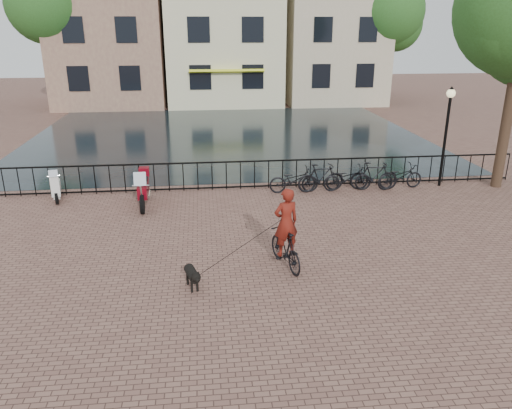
{
  "coord_description": "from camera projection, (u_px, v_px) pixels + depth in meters",
  "views": [
    {
      "loc": [
        -1.3,
        -8.83,
        5.5
      ],
      "look_at": [
        0.0,
        3.0,
        1.2
      ],
      "focal_mm": 35.0,
      "sensor_mm": 36.0,
      "label": 1
    }
  ],
  "objects": [
    {
      "name": "canal_house_right",
      "position": [
        330.0,
        8.0,
        36.92
      ],
      "size": [
        7.0,
        9.0,
        13.3
      ],
      "color": "tan",
      "rests_on": "ground"
    },
    {
      "name": "parked_bike_0",
      "position": [
        294.0,
        180.0,
        17.21
      ],
      "size": [
        1.72,
        0.62,
        0.9
      ],
      "primitive_type": "imported",
      "rotation": [
        0.0,
        0.0,
        1.59
      ],
      "color": "black",
      "rests_on": "ground"
    },
    {
      "name": "parked_bike_2",
      "position": [
        347.0,
        178.0,
        17.4
      ],
      "size": [
        1.73,
        0.65,
        0.9
      ],
      "primitive_type": "imported",
      "rotation": [
        0.0,
        0.0,
        1.6
      ],
      "color": "black",
      "rests_on": "ground"
    },
    {
      "name": "parked_bike_4",
      "position": [
        400.0,
        177.0,
        17.6
      ],
      "size": [
        1.79,
        0.86,
        0.9
      ],
      "primitive_type": "imported",
      "rotation": [
        0.0,
        0.0,
        1.73
      ],
      "color": "black",
      "rests_on": "ground"
    },
    {
      "name": "ground",
      "position": [
        272.0,
        308.0,
        10.26
      ],
      "size": [
        100.0,
        100.0,
        0.0
      ],
      "primitive_type": "plane",
      "color": "brown",
      "rests_on": "ground"
    },
    {
      "name": "motorcycle",
      "position": [
        143.0,
        185.0,
        15.86
      ],
      "size": [
        0.52,
        1.95,
        1.38
      ],
      "rotation": [
        0.0,
        0.0,
        0.03
      ],
      "color": "maroon",
      "rests_on": "ground"
    },
    {
      "name": "tree_far_right",
      "position": [
        390.0,
        12.0,
        34.58
      ],
      "size": [
        4.76,
        4.76,
        8.76
      ],
      "color": "black",
      "rests_on": "ground"
    },
    {
      "name": "scooter",
      "position": [
        55.0,
        182.0,
        16.47
      ],
      "size": [
        0.65,
        1.33,
        1.19
      ],
      "rotation": [
        0.0,
        0.0,
        0.23
      ],
      "color": "white",
      "rests_on": "ground"
    },
    {
      "name": "lamp_post",
      "position": [
        448.0,
        120.0,
        17.29
      ],
      "size": [
        0.3,
        0.3,
        3.45
      ],
      "color": "black",
      "rests_on": "ground"
    },
    {
      "name": "dog",
      "position": [
        192.0,
        276.0,
        10.97
      ],
      "size": [
        0.48,
        0.87,
        0.56
      ],
      "rotation": [
        0.0,
        0.0,
        0.27
      ],
      "color": "black",
      "rests_on": "ground"
    },
    {
      "name": "canal_house_mid",
      "position": [
        222.0,
        19.0,
        36.35
      ],
      "size": [
        8.0,
        9.5,
        11.8
      ],
      "color": "beige",
      "rests_on": "ground"
    },
    {
      "name": "canal_water",
      "position": [
        227.0,
        135.0,
        26.43
      ],
      "size": [
        20.0,
        20.0,
        0.0
      ],
      "primitive_type": "plane",
      "color": "black",
      "rests_on": "ground"
    },
    {
      "name": "tree_far_left",
      "position": [
        46.0,
        4.0,
        32.08
      ],
      "size": [
        5.04,
        5.04,
        9.27
      ],
      "color": "black",
      "rests_on": "ground"
    },
    {
      "name": "railing",
      "position": [
        240.0,
        175.0,
        17.56
      ],
      "size": [
        20.0,
        0.05,
        1.02
      ],
      "color": "black",
      "rests_on": "ground"
    },
    {
      "name": "canal_house_left",
      "position": [
        109.0,
        11.0,
        35.36
      ],
      "size": [
        7.5,
        9.0,
        12.8
      ],
      "color": "brown",
      "rests_on": "ground"
    },
    {
      "name": "cyclist",
      "position": [
        286.0,
        233.0,
        11.73
      ],
      "size": [
        0.91,
        1.76,
        2.32
      ],
      "rotation": [
        0.0,
        0.0,
        3.41
      ],
      "color": "black",
      "rests_on": "ground"
    },
    {
      "name": "parked_bike_3",
      "position": [
        374.0,
        176.0,
        17.48
      ],
      "size": [
        1.7,
        0.62,
        1.0
      ],
      "primitive_type": "imported",
      "rotation": [
        0.0,
        0.0,
        1.48
      ],
      "color": "black",
      "rests_on": "ground"
    },
    {
      "name": "parked_bike_1",
      "position": [
        321.0,
        178.0,
        17.29
      ],
      "size": [
        1.71,
        0.69,
        1.0
      ],
      "primitive_type": "imported",
      "rotation": [
        0.0,
        0.0,
        1.7
      ],
      "color": "black",
      "rests_on": "ground"
    }
  ]
}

